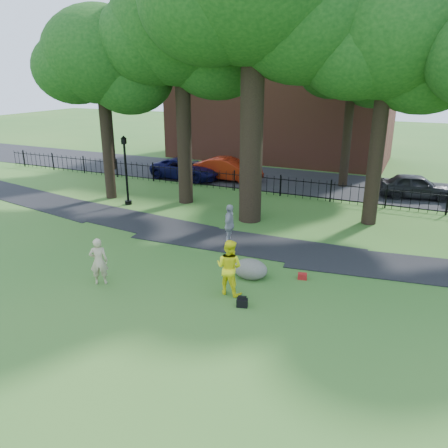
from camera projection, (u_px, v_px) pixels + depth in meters
The scene contains 16 objects.
ground at pixel (180, 276), 15.97m from camera, with size 120.00×120.00×0.00m, color #2C6423.
footpath at pixel (245, 244), 18.93m from camera, with size 36.00×2.60×0.03m, color black.
street at pixel (298, 181), 29.71m from camera, with size 80.00×7.00×0.02m, color black.
iron_fence at pixel (280, 186), 26.08m from camera, with size 44.00×0.04×1.20m.
brick_building at pixel (281, 85), 36.18m from camera, with size 18.00×8.00×12.00m, color brown.
tree_row at pixel (274, 47), 20.30m from camera, with size 26.82×7.96×12.42m.
woman at pixel (99, 261), 15.11m from camera, with size 0.62×0.41×1.70m, color tan.
man at pixel (229, 267), 14.41m from camera, with size 0.93×0.72×1.91m, color #FFF415.
pedestrian at pixel (229, 226), 18.39m from camera, with size 1.08×0.45×1.85m, color #9F9EA3.
boulder at pixel (251, 268), 15.76m from camera, with size 1.25×0.94×0.73m, color slate.
lamppost at pixel (126, 171), 23.98m from camera, with size 0.38×0.38×3.84m.
backpack at pixel (242, 303), 13.82m from camera, with size 0.35×0.22×0.26m, color black.
red_bag at pixel (302, 276), 15.67m from camera, with size 0.32×0.20×0.22m, color maroon.
red_sedan at pixel (228, 169), 29.81m from camera, with size 1.63×4.66×1.54m, color #A1220C.
navy_van at pixel (186, 169), 30.30m from camera, with size 2.32×5.04×1.40m, color #0B0B39.
grey_car at pixel (416, 186), 25.65m from camera, with size 1.68×4.18×1.42m, color black.
Camera 1 is at (7.45, -12.49, 7.04)m, focal length 35.00 mm.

